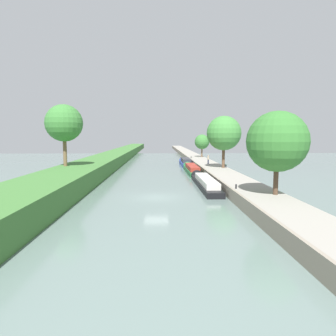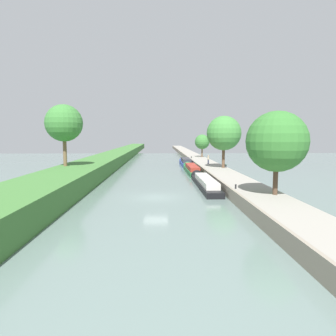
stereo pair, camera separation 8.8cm
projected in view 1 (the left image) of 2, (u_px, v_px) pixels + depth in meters
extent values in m
plane|color=slate|center=(156.00, 197.00, 31.60)|extent=(160.00, 160.00, 0.00)
cube|color=#3D7033|center=(52.00, 187.00, 31.16)|extent=(6.34, 260.00, 2.24)
cube|color=gray|center=(248.00, 191.00, 31.83)|extent=(4.10, 260.00, 1.19)
cube|color=gray|center=(227.00, 191.00, 31.76)|extent=(0.25, 260.00, 1.24)
cube|color=black|center=(205.00, 185.00, 37.71)|extent=(1.88, 14.53, 0.63)
cube|color=silver|center=(206.00, 180.00, 36.92)|extent=(1.54, 10.17, 0.67)
cone|color=black|center=(197.00, 176.00, 45.49)|extent=(1.78, 1.13, 1.78)
cube|color=#1E6033|center=(192.00, 171.00, 52.68)|extent=(1.89, 13.35, 0.69)
cube|color=maroon|center=(192.00, 167.00, 51.94)|extent=(1.55, 9.35, 0.71)
cone|color=#1E6033|center=(188.00, 167.00, 59.88)|extent=(1.80, 1.14, 1.80)
cube|color=#283D93|center=(186.00, 164.00, 65.69)|extent=(2.05, 10.38, 0.77)
cube|color=#333338|center=(186.00, 160.00, 65.09)|extent=(1.68, 7.26, 0.84)
cone|color=#283D93|center=(183.00, 161.00, 71.46)|extent=(1.95, 1.23, 1.95)
cylinder|color=#4C3828|center=(276.00, 177.00, 26.73)|extent=(0.43, 0.43, 3.23)
sphere|color=#33702D|center=(277.00, 141.00, 26.40)|extent=(5.33, 5.33, 5.33)
cylinder|color=brown|center=(223.00, 155.00, 49.36)|extent=(0.47, 0.47, 4.09)
sphere|color=#3D7F38|center=(224.00, 133.00, 48.98)|extent=(5.57, 5.57, 5.57)
cylinder|color=brown|center=(202.00, 151.00, 74.71)|extent=(0.35, 0.35, 2.73)
sphere|color=#387533|center=(202.00, 142.00, 74.46)|extent=(3.61, 3.61, 3.61)
cylinder|color=brown|center=(65.00, 150.00, 41.25)|extent=(0.50, 0.50, 4.48)
sphere|color=#387533|center=(64.00, 123.00, 40.87)|extent=(5.01, 5.01, 5.01)
cylinder|color=#282D42|center=(208.00, 162.00, 56.23)|extent=(0.26, 0.26, 0.82)
cylinder|color=tan|center=(208.00, 158.00, 56.15)|extent=(0.34, 0.34, 0.62)
sphere|color=tan|center=(208.00, 156.00, 56.11)|extent=(0.22, 0.22, 0.22)
cylinder|color=black|center=(236.00, 187.00, 29.79)|extent=(0.16, 0.16, 0.45)
cylinder|color=black|center=(191.00, 157.00, 71.17)|extent=(0.16, 0.16, 0.45)
cube|color=#333338|center=(225.00, 166.00, 49.85)|extent=(0.40, 0.08, 0.41)
cube|color=#333338|center=(224.00, 166.00, 51.04)|extent=(0.40, 0.08, 0.41)
cube|color=#2D4733|center=(225.00, 164.00, 50.42)|extent=(0.44, 1.50, 0.06)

